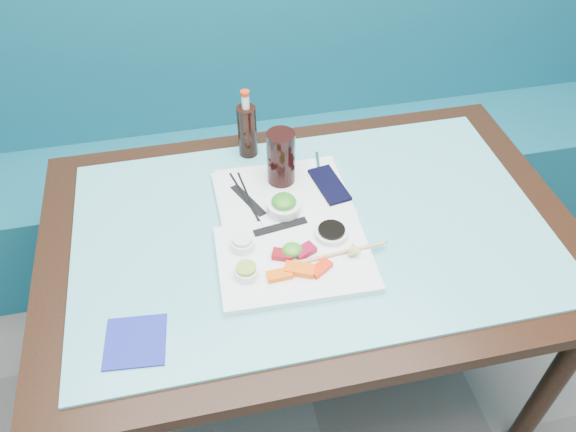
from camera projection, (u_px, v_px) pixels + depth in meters
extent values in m
cube|color=#0F5464|center=(264.00, 187.00, 2.37)|extent=(3.00, 0.55, 0.45)
cube|color=#0F5464|center=(250.00, 60.00, 2.19)|extent=(3.00, 0.12, 0.95)
cube|color=black|center=(311.00, 235.00, 1.48)|extent=(1.40, 0.90, 0.04)
cylinder|color=black|center=(551.00, 385.00, 1.58)|extent=(0.06, 0.06, 0.71)
cylinder|color=black|center=(106.00, 261.00, 1.91)|extent=(0.06, 0.06, 0.71)
cylinder|color=black|center=(445.00, 208.00, 2.10)|extent=(0.06, 0.06, 0.71)
cube|color=#57A9AE|center=(311.00, 228.00, 1.47)|extent=(1.22, 0.76, 0.01)
cube|color=white|center=(295.00, 259.00, 1.37)|extent=(0.38, 0.28, 0.02)
cube|color=#FF5A0A|center=(279.00, 275.00, 1.32)|extent=(0.06, 0.03, 0.01)
cube|color=#FF560A|center=(300.00, 270.00, 1.33)|extent=(0.08, 0.06, 0.02)
cube|color=#F82809|center=(321.00, 268.00, 1.33)|extent=(0.06, 0.06, 0.01)
cube|color=maroon|center=(283.00, 255.00, 1.36)|extent=(0.06, 0.05, 0.02)
cube|color=maroon|center=(305.00, 251.00, 1.37)|extent=(0.06, 0.05, 0.02)
ellipsoid|color=#3A8E20|center=(292.00, 250.00, 1.36)|extent=(0.06, 0.06, 0.03)
cylinder|color=white|center=(246.00, 273.00, 1.32)|extent=(0.06, 0.06, 0.02)
cylinder|color=#7DA836|center=(246.00, 268.00, 1.30)|extent=(0.05, 0.05, 0.01)
cylinder|color=white|center=(243.00, 244.00, 1.38)|extent=(0.07, 0.07, 0.02)
cylinder|color=beige|center=(242.00, 240.00, 1.37)|extent=(0.06, 0.06, 0.01)
cylinder|color=white|center=(331.00, 233.00, 1.41)|extent=(0.09, 0.09, 0.02)
cylinder|color=black|center=(332.00, 230.00, 1.40)|extent=(0.07, 0.07, 0.01)
cone|color=#DEC269|center=(356.00, 251.00, 1.36)|extent=(0.05, 0.05, 0.04)
cube|color=black|center=(280.00, 227.00, 1.44)|extent=(0.14, 0.04, 0.00)
cylinder|color=tan|center=(340.00, 253.00, 1.37)|extent=(0.23, 0.02, 0.01)
cylinder|color=tan|center=(344.00, 252.00, 1.37)|extent=(0.23, 0.03, 0.01)
cube|color=silver|center=(282.00, 195.00, 1.54)|extent=(0.36, 0.27, 0.01)
cube|color=silver|center=(282.00, 193.00, 1.54)|extent=(0.36, 0.26, 0.00)
cylinder|color=silver|center=(284.00, 208.00, 1.47)|extent=(0.12, 0.12, 0.04)
ellipsoid|color=#2A7B1C|center=(284.00, 202.00, 1.46)|extent=(0.07, 0.07, 0.03)
cylinder|color=black|center=(281.00, 158.00, 1.52)|extent=(0.08, 0.08, 0.16)
cube|color=black|center=(329.00, 185.00, 1.55)|extent=(0.09, 0.16, 0.01)
cylinder|color=white|center=(318.00, 162.00, 1.63)|extent=(0.02, 0.08, 0.01)
cylinder|color=black|center=(247.00, 200.00, 1.51)|extent=(0.06, 0.24, 0.01)
cylinder|color=black|center=(250.00, 200.00, 1.52)|extent=(0.03, 0.24, 0.01)
cube|color=black|center=(248.00, 200.00, 1.52)|extent=(0.08, 0.14, 0.00)
cylinder|color=black|center=(247.00, 131.00, 1.63)|extent=(0.06, 0.06, 0.16)
cylinder|color=white|center=(245.00, 101.00, 1.56)|extent=(0.03, 0.03, 0.04)
cylinder|color=red|center=(245.00, 93.00, 1.54)|extent=(0.03, 0.03, 0.01)
cube|color=navy|center=(135.00, 342.00, 1.22)|extent=(0.14, 0.14, 0.01)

